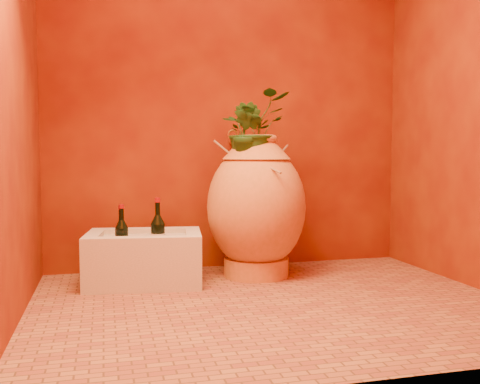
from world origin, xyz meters
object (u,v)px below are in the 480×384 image
object	(u,v)px
stone_basin	(144,259)
wine_bottle_c	(122,239)
wine_bottle_a	(158,236)
wall_tap	(233,141)
wine_bottle_b	(121,239)
amphora	(256,206)

from	to	relation	value
stone_basin	wine_bottle_c	bearing A→B (deg)	-164.11
wine_bottle_a	wall_tap	bearing A→B (deg)	34.71
stone_basin	wine_bottle_b	world-z (taller)	wine_bottle_b
amphora	wine_bottle_b	distance (m)	0.87
amphora	wall_tap	world-z (taller)	wall_tap
amphora	wall_tap	bearing A→B (deg)	108.61
wall_tap	wine_bottle_c	bearing A→B (deg)	-155.91
wine_bottle_b	wine_bottle_c	xyz separation A→B (m)	(0.00, -0.01, 0.00)
amphora	wine_bottle_a	size ratio (longest dim) A/B	2.57
stone_basin	wine_bottle_c	size ratio (longest dim) A/B	2.33
wine_bottle_b	wall_tap	xyz separation A→B (m)	(0.76, 0.33, 0.59)
wine_bottle_c	wall_tap	bearing A→B (deg)	24.09
wine_bottle_a	wine_bottle_c	distance (m)	0.21
wine_bottle_a	wine_bottle_b	bearing A→B (deg)	166.44
wine_bottle_c	wall_tap	xyz separation A→B (m)	(0.76, 0.34, 0.59)
wine_bottle_b	stone_basin	bearing A→B (deg)	12.31
stone_basin	wine_bottle_c	xyz separation A→B (m)	(-0.13, -0.04, 0.14)
stone_basin	wall_tap	world-z (taller)	wall_tap
wine_bottle_a	wine_bottle_c	world-z (taller)	wine_bottle_a
stone_basin	amphora	bearing A→B (deg)	3.18
amphora	wall_tap	distance (m)	0.51
wine_bottle_b	wine_bottle_a	bearing A→B (deg)	-13.56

